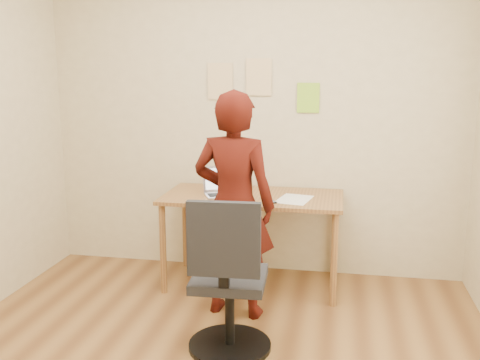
% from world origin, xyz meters
% --- Properties ---
extents(room, '(3.58, 3.58, 2.78)m').
position_xyz_m(room, '(0.00, 0.00, 1.35)').
color(room, brown).
rests_on(room, ground).
extents(desk, '(1.40, 0.70, 0.74)m').
position_xyz_m(desk, '(0.06, 1.38, 0.65)').
color(desk, olive).
rests_on(desk, ground).
extents(laptop, '(0.38, 0.36, 0.21)m').
position_xyz_m(laptop, '(-0.18, 1.36, 0.79)').
color(laptop, silver).
rests_on(laptop, desk).
extents(paper_sheet, '(0.29, 0.37, 0.00)m').
position_xyz_m(paper_sheet, '(0.39, 1.31, 0.74)').
color(paper_sheet, white).
rests_on(paper_sheet, desk).
extents(phone, '(0.10, 0.12, 0.01)m').
position_xyz_m(phone, '(0.23, 1.19, 0.74)').
color(phone, black).
rests_on(phone, desk).
extents(wall_note_left, '(0.21, 0.00, 0.30)m').
position_xyz_m(wall_note_left, '(-0.28, 1.74, 1.61)').
color(wall_note_left, '#DAB982').
rests_on(wall_note_left, room).
extents(wall_note_mid, '(0.21, 0.00, 0.30)m').
position_xyz_m(wall_note_mid, '(0.04, 1.74, 1.65)').
color(wall_note_mid, '#DAB982').
rests_on(wall_note_mid, room).
extents(wall_note_right, '(0.18, 0.00, 0.24)m').
position_xyz_m(wall_note_right, '(0.45, 1.74, 1.49)').
color(wall_note_right, '#90CD2E').
rests_on(wall_note_right, room).
extents(office_chair, '(0.52, 0.52, 1.00)m').
position_xyz_m(office_chair, '(0.09, 0.28, 0.43)').
color(office_chair, black).
rests_on(office_chair, ground).
extents(person, '(0.62, 0.44, 1.58)m').
position_xyz_m(person, '(0.01, 0.85, 0.79)').
color(person, '#3A0D07').
rests_on(person, ground).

